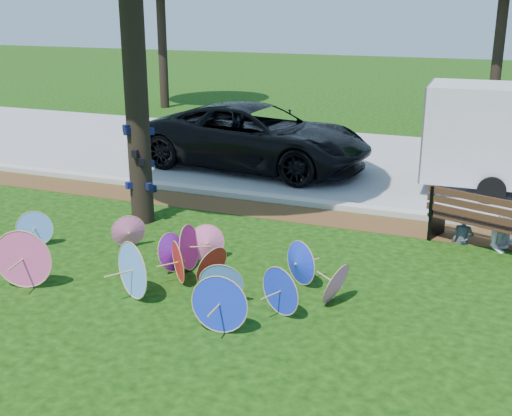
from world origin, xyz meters
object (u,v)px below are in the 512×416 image
(person_left, at_px, (465,216))
(parasol_pile, at_px, (171,263))
(cargo_trailer, at_px, (497,133))
(park_bench, at_px, (486,220))
(black_van, at_px, (256,137))
(person_right, at_px, (508,213))

(person_left, bearing_deg, parasol_pile, -135.05)
(cargo_trailer, xyz_separation_m, park_bench, (0.03, -3.69, -0.85))
(parasol_pile, relative_size, black_van, 1.04)
(parasol_pile, bearing_deg, black_van, 101.70)
(black_van, height_order, park_bench, black_van)
(parasol_pile, height_order, person_right, person_right)
(park_bench, bearing_deg, parasol_pile, -121.77)
(parasol_pile, distance_m, person_right, 5.85)
(parasol_pile, distance_m, park_bench, 5.53)
(black_van, height_order, person_right, black_van)
(black_van, bearing_deg, person_left, -119.08)
(cargo_trailer, bearing_deg, parasol_pile, -122.77)
(park_bench, relative_size, person_left, 1.91)
(cargo_trailer, bearing_deg, person_right, -85.94)
(parasol_pile, relative_size, park_bench, 3.15)
(black_van, bearing_deg, park_bench, -117.79)
(cargo_trailer, relative_size, person_left, 2.95)
(black_van, distance_m, cargo_trailer, 5.81)
(parasol_pile, height_order, cargo_trailer, cargo_trailer)
(park_bench, height_order, person_left, person_left)
(cargo_trailer, height_order, person_left, cargo_trailer)
(parasol_pile, xyz_separation_m, person_right, (4.66, 3.52, 0.30))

